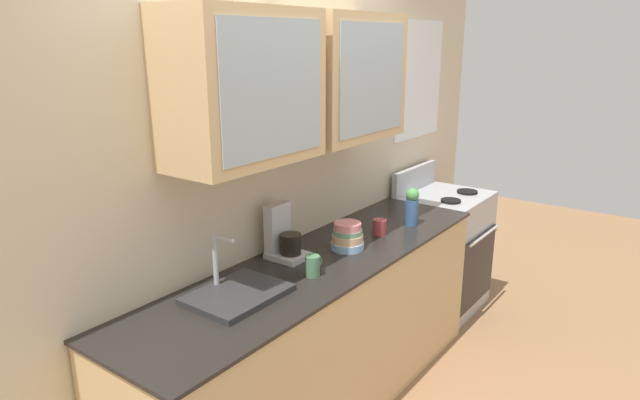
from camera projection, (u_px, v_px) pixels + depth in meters
name	position (u px, v px, depth m)	size (l,w,h in m)	color
back_wall_unit	(276.00, 163.00, 2.99)	(4.95, 0.47, 2.50)	beige
counter	(321.00, 336.00, 3.07)	(2.51, 0.63, 0.91)	tan
stove_range	(442.00, 251.00, 4.28)	(0.67, 0.61, 1.09)	#ADAFB5
sink_faucet	(237.00, 293.00, 2.51)	(0.43, 0.33, 0.28)	#2D2D30
bowl_stack	(347.00, 237.00, 3.08)	(0.18, 0.18, 0.15)	#8CB7E0
vase	(412.00, 206.00, 3.46)	(0.08, 0.08, 0.24)	#33598C
cup_near_sink	(313.00, 266.00, 2.73)	(0.11, 0.07, 0.10)	#4C7F59
cup_near_bowls	(380.00, 227.00, 3.31)	(0.12, 0.08, 0.09)	#993838
coffee_maker	(283.00, 238.00, 2.95)	(0.17, 0.20, 0.29)	#B7B7BC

